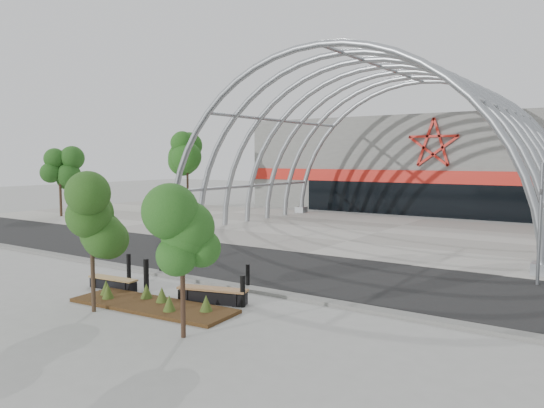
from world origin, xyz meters
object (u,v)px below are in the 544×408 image
Objects in this scene: street_tree_0 at (91,217)px; bench_0 at (113,283)px; bench_1 at (213,296)px; street_tree_1 at (182,235)px; bollard_2 at (146,275)px; signal_pole at (540,222)px.

bench_0 is at bearing 129.23° from street_tree_0.
bench_1 is (4.02, 0.62, 0.03)m from bench_0.
street_tree_1 reaches higher than bollard_2.
street_tree_1 is 3.26× the size of bollard_2.
signal_pole is 1.20× the size of street_tree_1.
bench_1 is at bearing 117.54° from street_tree_1.
street_tree_0 is 3.43m from bollard_2.
street_tree_1 is (-6.63, -11.27, 0.34)m from signal_pole.
bench_0 is at bearing 157.71° from street_tree_1.
signal_pole is 13.08m from street_tree_1.
street_tree_0 is at bearing -50.77° from bench_0.
street_tree_1 is at bearing -22.29° from bench_0.
bollard_2 is (-4.32, 2.70, -2.08)m from street_tree_1.
bench_0 is 1.33m from bollard_2.
signal_pole is at bearing 46.76° from street_tree_0.
signal_pole is 2.21× the size of bench_0.
signal_pole is at bearing 59.51° from street_tree_1.
signal_pole reaches higher than bench_0.
signal_pole is 15.25m from street_tree_0.
bollard_2 is at bearing -176.20° from bench_1.
signal_pole is at bearing 36.52° from bench_0.
street_tree_0 is 3.48× the size of bollard_2.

